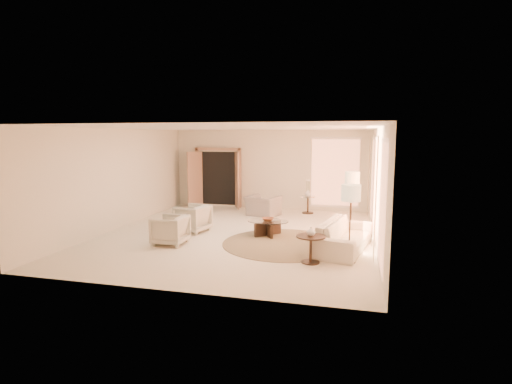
% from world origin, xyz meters
% --- Properties ---
extents(room, '(7.04, 8.04, 2.83)m').
position_xyz_m(room, '(0.00, 0.00, 1.40)').
color(room, '#EDE4C8').
rests_on(room, ground).
extents(windows_right, '(0.10, 6.40, 2.40)m').
position_xyz_m(windows_right, '(3.45, 0.10, 1.35)').
color(windows_right, '#FF9866').
rests_on(windows_right, room).
extents(window_back_corner, '(1.70, 0.10, 2.40)m').
position_xyz_m(window_back_corner, '(2.30, 3.95, 1.35)').
color(window_back_corner, '#FF9866').
rests_on(window_back_corner, room).
extents(curtains_right, '(0.06, 5.20, 2.60)m').
position_xyz_m(curtains_right, '(3.40, 1.00, 1.30)').
color(curtains_right, tan).
rests_on(curtains_right, room).
extents(french_doors, '(1.95, 0.66, 2.16)m').
position_xyz_m(french_doors, '(-1.90, 3.82, 1.07)').
color(french_doors, tan).
rests_on(french_doors, room).
extents(area_rug, '(3.79, 3.79, 0.01)m').
position_xyz_m(area_rug, '(1.35, -0.60, 0.01)').
color(area_rug, '#463A26').
rests_on(area_rug, room).
extents(sofa, '(1.33, 2.42, 0.67)m').
position_xyz_m(sofa, '(2.78, -0.75, 0.33)').
color(sofa, beige).
rests_on(sofa, room).
extents(armchair_left, '(0.89, 0.93, 0.81)m').
position_xyz_m(armchair_left, '(-1.29, 0.01, 0.41)').
color(armchair_left, beige).
rests_on(armchair_left, room).
extents(armchair_right, '(0.70, 0.75, 0.77)m').
position_xyz_m(armchair_right, '(-1.31, -1.29, 0.38)').
color(armchair_right, beige).
rests_on(armchair_right, room).
extents(accent_chair, '(1.15, 0.93, 0.87)m').
position_xyz_m(accent_chair, '(0.07, 2.65, 0.43)').
color(accent_chair, gray).
rests_on(accent_chair, room).
extents(coffee_table, '(1.23, 1.23, 0.40)m').
position_xyz_m(coffee_table, '(0.80, 0.08, 0.25)').
color(coffee_table, black).
rests_on(coffee_table, room).
extents(end_table, '(0.60, 0.60, 0.57)m').
position_xyz_m(end_table, '(2.13, -1.91, 0.39)').
color(end_table, black).
rests_on(end_table, room).
extents(side_table, '(0.50, 0.50, 0.58)m').
position_xyz_m(side_table, '(1.46, 3.40, 0.35)').
color(side_table, '#31241A').
rests_on(side_table, room).
extents(floor_lamp_near, '(0.40, 0.40, 1.64)m').
position_xyz_m(floor_lamp_near, '(2.90, 1.17, 1.39)').
color(floor_lamp_near, '#31241A').
rests_on(floor_lamp_near, room).
extents(floor_lamp_far, '(0.39, 0.39, 1.62)m').
position_xyz_m(floor_lamp_far, '(2.90, -1.68, 1.38)').
color(floor_lamp_far, '#31241A').
rests_on(floor_lamp_far, room).
extents(bowl, '(0.38, 0.38, 0.08)m').
position_xyz_m(bowl, '(0.80, 0.08, 0.44)').
color(bowl, brown).
rests_on(bowl, coffee_table).
extents(end_vase, '(0.22, 0.22, 0.19)m').
position_xyz_m(end_vase, '(2.13, -1.91, 0.66)').
color(end_vase, silver).
rests_on(end_vase, end_table).
extents(side_vase, '(0.23, 0.23, 0.23)m').
position_xyz_m(side_vase, '(1.46, 3.40, 0.69)').
color(side_vase, silver).
rests_on(side_vase, side_table).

